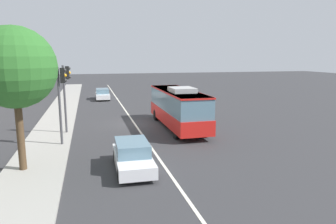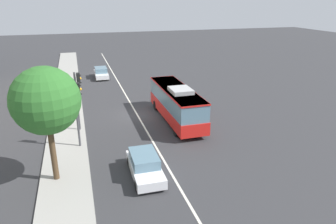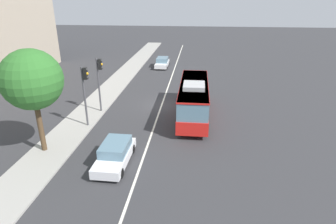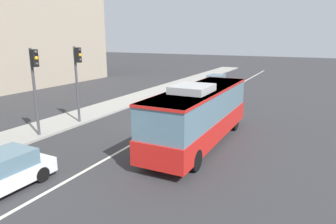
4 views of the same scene
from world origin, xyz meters
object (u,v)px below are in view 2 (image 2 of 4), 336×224
Objects in this scene: sedan_white at (101,73)px; traffic_light_mid_block at (78,91)px; sedan_white_ahead at (145,165)px; traffic_light_near_corner at (78,104)px; street_tree_kerbside_left at (46,101)px; transit_bus at (176,102)px.

traffic_light_mid_block is at bearing -9.94° from sedan_white.
traffic_light_near_corner reaches higher than sedan_white_ahead.
transit_bus is at bearing -54.06° from street_tree_kerbside_left.
sedan_white_ahead is at bearing 149.91° from transit_bus.
traffic_light_mid_block is (8.66, 3.70, 2.84)m from sedan_white_ahead.
sedan_white is at bearing 76.15° from traffic_light_mid_block.
transit_bus is at bearing -4.19° from traffic_light_mid_block.
transit_bus is 2.21× the size of sedan_white_ahead.
traffic_light_near_corner is at bearing -8.67° from sedan_white.
transit_bus is 1.92× the size of traffic_light_mid_block.
traffic_light_near_corner and traffic_light_mid_block have the same top height.
street_tree_kerbside_left reaches higher than sedan_white_ahead.
traffic_light_mid_block is at bearing 89.38° from transit_bus.
street_tree_kerbside_left is at bearing -106.91° from traffic_light_mid_block.
sedan_white_ahead is at bearing 0.88° from sedan_white.
street_tree_kerbside_left reaches higher than traffic_light_near_corner.
transit_bus is 1.92× the size of traffic_light_near_corner.
sedan_white_ahead is (-27.58, -0.28, 0.00)m from sedan_white.
street_tree_kerbside_left is at bearing -110.39° from traffic_light_near_corner.
transit_bus reaches higher than sedan_white.
transit_bus reaches higher than sedan_white_ahead.
transit_bus is 9.96m from sedan_white_ahead.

